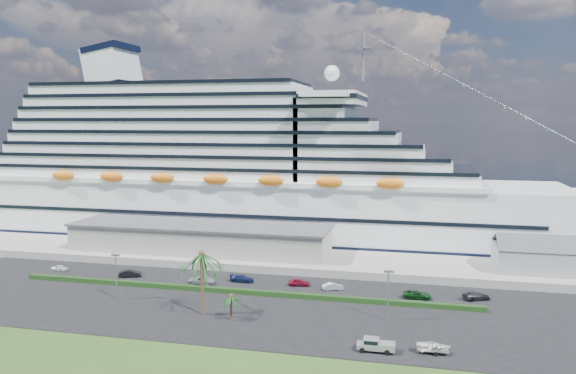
% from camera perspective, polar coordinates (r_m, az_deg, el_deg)
% --- Properties ---
extents(ground, '(420.00, 420.00, 0.00)m').
position_cam_1_polar(ground, '(89.62, -3.50, -14.20)').
color(ground, '#2D4B19').
rests_on(ground, ground).
extents(asphalt_lot, '(140.00, 38.00, 0.12)m').
position_cam_1_polar(asphalt_lot, '(99.56, -1.65, -11.97)').
color(asphalt_lot, black).
rests_on(asphalt_lot, ground).
extents(wharf, '(240.00, 20.00, 1.80)m').
position_cam_1_polar(wharf, '(126.42, 1.73, -7.48)').
color(wharf, gray).
rests_on(wharf, ground).
extents(water, '(420.00, 160.00, 0.02)m').
position_cam_1_polar(water, '(213.91, 6.52, -1.86)').
color(water, black).
rests_on(water, ground).
extents(cruise_ship, '(191.00, 38.00, 54.00)m').
position_cam_1_polar(cruise_ship, '(151.95, -4.42, 0.97)').
color(cruise_ship, silver).
rests_on(cruise_ship, ground).
extents(terminal_building, '(61.00, 15.00, 6.30)m').
position_cam_1_polar(terminal_building, '(132.57, -8.95, -5.07)').
color(terminal_building, gray).
rests_on(terminal_building, wharf).
extents(port_shed, '(24.00, 12.31, 7.37)m').
position_cam_1_polar(port_shed, '(126.36, 25.69, -6.54)').
color(port_shed, gray).
rests_on(port_shed, wharf).
extents(hedge, '(88.00, 1.10, 0.90)m').
position_cam_1_polar(hedge, '(106.14, -5.20, -10.51)').
color(hedge, black).
rests_on(hedge, asphalt_lot).
extents(lamp_post_left, '(1.60, 0.35, 8.27)m').
position_cam_1_polar(lamp_post_left, '(105.83, -17.07, -8.15)').
color(lamp_post_left, gray).
rests_on(lamp_post_left, asphalt_lot).
extents(lamp_post_right, '(1.60, 0.35, 8.27)m').
position_cam_1_polar(lamp_post_right, '(92.17, 10.15, -10.18)').
color(lamp_post_right, gray).
rests_on(lamp_post_right, asphalt_lot).
extents(palm_tall, '(8.82, 8.82, 11.13)m').
position_cam_1_polar(palm_tall, '(93.62, -8.76, -7.43)').
color(palm_tall, '#47301E').
rests_on(palm_tall, ground).
extents(palm_short, '(3.53, 3.53, 4.56)m').
position_cam_1_polar(palm_short, '(91.95, -5.80, -11.25)').
color(palm_short, '#47301E').
rests_on(palm_short, ground).
extents(parked_car_0, '(3.59, 1.44, 1.22)m').
position_cam_1_polar(parked_car_0, '(130.35, -22.15, -7.63)').
color(parked_car_0, silver).
rests_on(parked_car_0, asphalt_lot).
extents(parked_car_1, '(4.79, 3.20, 1.49)m').
position_cam_1_polar(parked_car_1, '(120.69, -15.75, -8.45)').
color(parked_car_1, black).
rests_on(parked_car_1, asphalt_lot).
extents(parked_car_2, '(5.28, 2.96, 1.39)m').
position_cam_1_polar(parked_car_2, '(112.91, -8.72, -9.36)').
color(parked_car_2, '#96999E').
rests_on(parked_car_2, asphalt_lot).
extents(parked_car_3, '(4.92, 2.20, 1.40)m').
position_cam_1_polar(parked_car_3, '(113.32, -4.72, -9.24)').
color(parked_car_3, '#16204F').
rests_on(parked_car_3, asphalt_lot).
extents(parked_car_4, '(4.37, 2.30, 1.42)m').
position_cam_1_polar(parked_car_4, '(110.37, 1.14, -9.65)').
color(parked_car_4, maroon).
rests_on(parked_car_4, asphalt_lot).
extents(parked_car_5, '(4.32, 2.79, 1.34)m').
position_cam_1_polar(parked_car_5, '(108.12, 4.62, -10.05)').
color(parked_car_5, '#ACAFB3').
rests_on(parked_car_5, asphalt_lot).
extents(parked_car_6, '(5.05, 2.33, 1.40)m').
position_cam_1_polar(parked_car_6, '(105.52, 12.98, -10.62)').
color(parked_car_6, '#0E3A14').
rests_on(parked_car_6, asphalt_lot).
extents(parked_car_7, '(5.36, 3.88, 1.44)m').
position_cam_1_polar(parked_car_7, '(107.63, 18.57, -10.44)').
color(parked_car_7, black).
rests_on(parked_car_7, asphalt_lot).
extents(pickup_truck, '(5.28, 2.11, 1.86)m').
position_cam_1_polar(pickup_truck, '(81.82, 8.87, -15.52)').
color(pickup_truck, black).
rests_on(pickup_truck, asphalt_lot).
extents(boat_trailer, '(5.42, 3.53, 1.56)m').
position_cam_1_polar(boat_trailer, '(82.71, 14.52, -15.40)').
color(boat_trailer, gray).
rests_on(boat_trailer, asphalt_lot).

